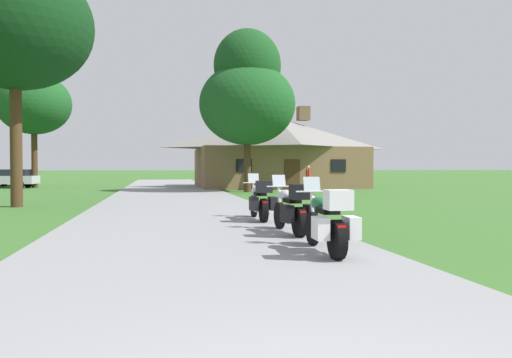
{
  "coord_description": "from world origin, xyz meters",
  "views": [
    {
      "loc": [
        -0.76,
        -1.84,
        1.53
      ],
      "look_at": [
        2.78,
        15.44,
        1.11
      ],
      "focal_mm": 33.49,
      "sensor_mm": 36.0,
      "label": 1
    }
  ],
  "objects": [
    {
      "name": "ground_plane",
      "position": [
        0.0,
        20.0,
        0.0
      ],
      "size": [
        500.0,
        500.0,
        0.0
      ],
      "primitive_type": "plane",
      "color": "#386628"
    },
    {
      "name": "asphalt_driveway",
      "position": [
        0.0,
        18.0,
        0.03
      ],
      "size": [
        6.4,
        80.0,
        0.06
      ],
      "primitive_type": "cube",
      "color": "gray",
      "rests_on": "ground"
    },
    {
      "name": "motorcycle_green_nearest_to_camera",
      "position": [
        2.06,
        5.84,
        0.61
      ],
      "size": [
        0.76,
        2.08,
        1.3
      ],
      "rotation": [
        0.0,
        0.0,
        -0.05
      ],
      "color": "black",
      "rests_on": "asphalt_driveway"
    },
    {
      "name": "motorcycle_silver_second_in_row",
      "position": [
        2.14,
        8.34,
        0.61
      ],
      "size": [
        0.76,
        2.08,
        1.3
      ],
      "rotation": [
        0.0,
        0.0,
        0.05
      ],
      "color": "black",
      "rests_on": "asphalt_driveway"
    },
    {
      "name": "motorcycle_silver_farthest_in_row",
      "position": [
        2.02,
        11.16,
        0.61
      ],
      "size": [
        0.73,
        2.08,
        1.3
      ],
      "rotation": [
        0.0,
        0.0,
        -0.01
      ],
      "color": "black",
      "rests_on": "asphalt_driveway"
    },
    {
      "name": "stone_lodge",
      "position": [
        8.39,
        34.71,
        2.83
      ],
      "size": [
        12.95,
        9.46,
        6.4
      ],
      "color": "brown",
      "rests_on": "ground"
    },
    {
      "name": "bystander_red_shirt_near_lodge",
      "position": [
        8.66,
        27.4,
        0.93
      ],
      "size": [
        0.39,
        0.47,
        1.67
      ],
      "rotation": [
        0.0,
        0.0,
        4.1
      ],
      "color": "navy",
      "rests_on": "ground"
    },
    {
      "name": "tree_left_near",
      "position": [
        -6.16,
        18.16,
        7.74
      ],
      "size": [
        5.88,
        5.88,
        11.61
      ],
      "color": "#422D19",
      "rests_on": "ground"
    },
    {
      "name": "tree_left_far",
      "position": [
        -10.0,
        37.14,
        7.03
      ],
      "size": [
        5.48,
        5.48,
        10.64
      ],
      "color": "#422D19",
      "rests_on": "ground"
    },
    {
      "name": "tree_by_lodge_front",
      "position": [
        4.72,
        27.63,
        6.22
      ],
      "size": [
        6.02,
        6.02,
        10.17
      ],
      "color": "#422D19",
      "rests_on": "ground"
    },
    {
      "name": "parked_silver_suv_far_left",
      "position": [
        -12.03,
        36.89,
        0.78
      ],
      "size": [
        4.75,
        2.26,
        1.4
      ],
      "rotation": [
        0.0,
        0.0,
        1.48
      ],
      "color": "#ADAFB7",
      "rests_on": "ground"
    },
    {
      "name": "parked_black_sedan_far_left",
      "position": [
        -13.61,
        41.34,
        0.64
      ],
      "size": [
        2.4,
        4.41,
        1.2
      ],
      "rotation": [
        0.0,
        0.0,
        -0.14
      ],
      "color": "black",
      "rests_on": "ground"
    }
  ]
}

